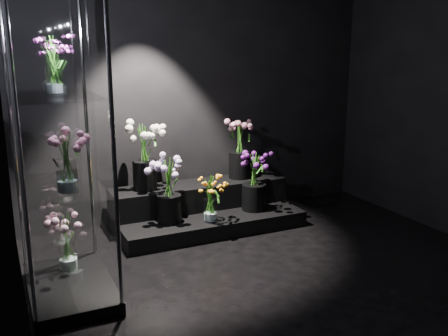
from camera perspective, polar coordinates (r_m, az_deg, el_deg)
floor at (r=4.15m, az=8.43°, el=-13.05°), size 4.00×4.00×0.00m
wall_back at (r=5.50m, az=-2.65°, el=8.94°), size 4.00×0.00×4.00m
wall_left at (r=3.11m, az=-23.19°, el=4.08°), size 0.00×4.00×4.00m
display_riser at (r=5.35m, az=-2.31°, el=-4.61°), size 1.92×0.85×0.43m
display_case at (r=3.78m, az=-18.27°, el=1.72°), size 0.61×1.02×2.24m
bouquet_orange_bells at (r=4.96m, az=-1.58°, el=-3.37°), size 0.30×0.30×0.46m
bouquet_lilac at (r=4.90m, az=-6.33°, el=-1.96°), size 0.51×0.51×0.65m
bouquet_purple at (r=5.27m, az=3.46°, el=-1.38°), size 0.39×0.39×0.61m
bouquet_cream_roses at (r=5.10m, az=-9.15°, el=1.99°), size 0.48×0.48×0.68m
bouquet_pink_roses at (r=5.51m, az=1.81°, el=2.68°), size 0.46×0.46×0.65m
bouquet_case_pink at (r=3.61m, az=-17.64°, el=0.91°), size 0.38×0.38×0.44m
bouquet_case_magenta at (r=3.85m, az=-18.96°, el=11.06°), size 0.24×0.24×0.39m
bouquet_case_base_pink at (r=4.23m, az=-17.51°, el=-7.89°), size 0.35×0.35×0.46m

